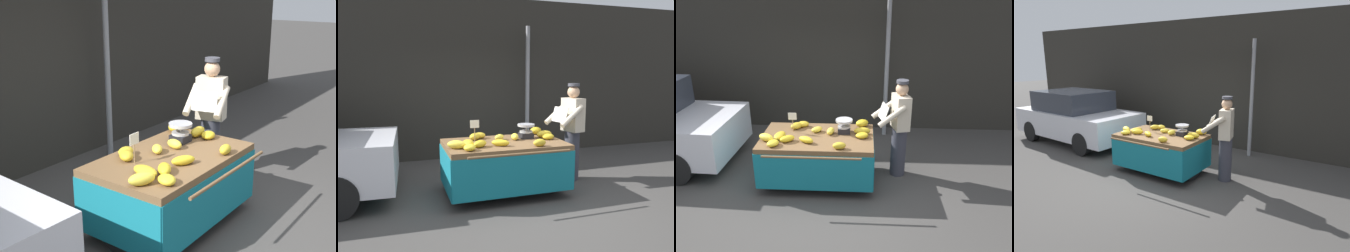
{
  "view_description": "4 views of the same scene",
  "coord_description": "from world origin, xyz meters",
  "views": [
    {
      "loc": [
        -3.9,
        -2.23,
        2.64
      ],
      "look_at": [
        0.0,
        0.64,
        1.13
      ],
      "focal_mm": 48.82,
      "sensor_mm": 36.0,
      "label": 1
    },
    {
      "loc": [
        -1.67,
        -4.29,
        1.9
      ],
      "look_at": [
        -0.03,
        0.65,
        1.06
      ],
      "focal_mm": 35.72,
      "sensor_mm": 36.0,
      "label": 2
    },
    {
      "loc": [
        0.64,
        -4.64,
        3.12
      ],
      "look_at": [
        0.33,
        0.55,
        1.02
      ],
      "focal_mm": 37.06,
      "sensor_mm": 36.0,
      "label": 3
    },
    {
      "loc": [
        3.59,
        -4.31,
        2.4
      ],
      "look_at": [
        0.45,
        0.51,
        1.09
      ],
      "focal_mm": 31.26,
      "sensor_mm": 36.0,
      "label": 4
    }
  ],
  "objects": [
    {
      "name": "banana_bunch_9",
      "position": [
        -0.4,
        0.92,
        0.89
      ],
      "size": [
        0.22,
        0.17,
        0.1
      ],
      "primitive_type": "ellipsoid",
      "rotation": [
        0.0,
        0.0,
        1.7
      ],
      "color": "gold",
      "rests_on": "banana_cart"
    },
    {
      "name": "banana_bunch_11",
      "position": [
        -0.74,
        0.12,
        0.88
      ],
      "size": [
        0.24,
        0.26,
        0.09
      ],
      "primitive_type": "ellipsoid",
      "rotation": [
        0.0,
        0.0,
        2.65
      ],
      "color": "yellow",
      "rests_on": "banana_cart"
    },
    {
      "name": "back_wall",
      "position": [
        0.0,
        3.13,
        1.76
      ],
      "size": [
        16.0,
        0.24,
        3.52
      ],
      "primitive_type": "cube",
      "color": "#2D2B26",
      "rests_on": "ground"
    },
    {
      "name": "vendor_person",
      "position": [
        1.25,
        0.84,
        0.87
      ],
      "size": [
        0.65,
        0.61,
        1.71
      ],
      "color": "#383842",
      "rests_on": "ground"
    },
    {
      "name": "banana_bunch_2",
      "position": [
        0.29,
        0.07,
        0.89
      ],
      "size": [
        0.22,
        0.14,
        0.11
      ],
      "primitive_type": "ellipsoid",
      "rotation": [
        0.0,
        0.0,
        1.72
      ],
      "color": "gold",
      "rests_on": "banana_cart"
    },
    {
      "name": "banana_bunch_5",
      "position": [
        0.63,
        0.65,
        0.9
      ],
      "size": [
        0.28,
        0.13,
        0.12
      ],
      "primitive_type": "ellipsoid",
      "rotation": [
        0.0,
        0.0,
        1.61
      ],
      "color": "gold",
      "rests_on": "banana_cart"
    },
    {
      "name": "price_sign",
      "position": [
        -0.53,
        0.68,
        1.08
      ],
      "size": [
        0.14,
        0.01,
        0.34
      ],
      "color": "#997A51",
      "rests_on": "banana_cart"
    },
    {
      "name": "ground_plane",
      "position": [
        0.0,
        0.0,
        0.0
      ],
      "size": [
        60.0,
        60.0,
        0.0
      ],
      "primitive_type": "plane",
      "color": "#423F3D"
    },
    {
      "name": "banana_bunch_10",
      "position": [
        0.63,
        0.5,
        0.88
      ],
      "size": [
        0.24,
        0.21,
        0.09
      ],
      "primitive_type": "ellipsoid",
      "rotation": [
        0.0,
        0.0,
        1.83
      ],
      "color": "gold",
      "rests_on": "banana_cart"
    },
    {
      "name": "banana_bunch_12",
      "position": [
        -0.13,
        0.7,
        0.88
      ],
      "size": [
        0.23,
        0.22,
        0.09
      ],
      "primitive_type": "ellipsoid",
      "rotation": [
        0.0,
        0.0,
        2.3
      ],
      "color": "yellow",
      "rests_on": "banana_cart"
    },
    {
      "name": "banana_bunch_8",
      "position": [
        0.63,
        1.0,
        0.9
      ],
      "size": [
        0.28,
        0.26,
        0.12
      ],
      "primitive_type": "ellipsoid",
      "rotation": [
        0.0,
        0.0,
        2.09
      ],
      "color": "gold",
      "rests_on": "banana_cart"
    },
    {
      "name": "banana_bunch_6",
      "position": [
        -0.55,
        0.28,
        0.89
      ],
      "size": [
        0.28,
        0.25,
        0.1
      ],
      "primitive_type": "ellipsoid",
      "rotation": [
        0.0,
        0.0,
        2.23
      ],
      "color": "gold",
      "rests_on": "banana_cart"
    },
    {
      "name": "street_pole",
      "position": [
        1.12,
        2.62,
        1.45
      ],
      "size": [
        0.09,
        0.09,
        2.89
      ],
      "primitive_type": "cylinder",
      "color": "gray",
      "rests_on": "ground"
    },
    {
      "name": "weighing_scale",
      "position": [
        0.33,
        0.7,
        0.95
      ],
      "size": [
        0.28,
        0.28,
        0.24
      ],
      "color": "black",
      "rests_on": "banana_cart"
    },
    {
      "name": "banana_bunch_3",
      "position": [
        -0.7,
        0.41,
        0.88
      ],
      "size": [
        0.21,
        0.32,
        0.1
      ],
      "primitive_type": "ellipsoid",
      "rotation": [
        0.0,
        0.0,
        2.98
      ],
      "color": "gold",
      "rests_on": "banana_cart"
    },
    {
      "name": "banana_bunch_7",
      "position": [
        0.11,
        0.63,
        0.89
      ],
      "size": [
        0.16,
        0.23,
        0.11
      ],
      "primitive_type": "ellipsoid",
      "rotation": [
        0.0,
        0.0,
        2.92
      ],
      "color": "yellow",
      "rests_on": "banana_cart"
    },
    {
      "name": "banana_cart",
      "position": [
        -0.1,
        0.53,
        0.62
      ],
      "size": [
        1.85,
        1.33,
        0.84
      ],
      "color": "brown",
      "rests_on": "ground"
    },
    {
      "name": "banana_bunch_1",
      "position": [
        -0.5,
        0.83,
        0.89
      ],
      "size": [
        0.26,
        0.27,
        0.11
      ],
      "primitive_type": "ellipsoid",
      "rotation": [
        0.0,
        0.0,
        2.45
      ],
      "color": "gold",
      "rests_on": "banana_cart"
    },
    {
      "name": "banana_bunch_4",
      "position": [
        -0.89,
        0.3,
        0.9
      ],
      "size": [
        0.3,
        0.25,
        0.12
      ],
      "primitive_type": "ellipsoid",
      "rotation": [
        0.0,
        0.0,
        1.1
      ],
      "color": "yellow",
      "rests_on": "banana_cart"
    },
    {
      "name": "banana_bunch_0",
      "position": [
        -0.25,
        0.27,
        0.89
      ],
      "size": [
        0.29,
        0.23,
        0.1
      ],
      "primitive_type": "ellipsoid",
      "rotation": [
        0.0,
        0.0,
        1.06
      ],
      "color": "gold",
      "rests_on": "banana_cart"
    }
  ]
}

